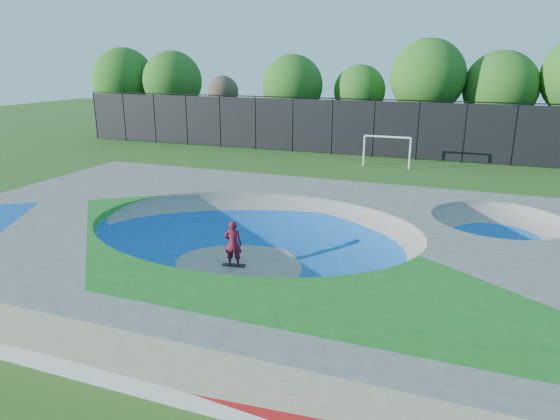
{
  "coord_description": "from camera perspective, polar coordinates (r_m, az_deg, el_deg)",
  "views": [
    {
      "loc": [
        6.25,
        -14.04,
        6.58
      ],
      "look_at": [
        -0.19,
        3.0,
        1.1
      ],
      "focal_mm": 32.0,
      "sensor_mm": 36.0,
      "label": 1
    }
  ],
  "objects": [
    {
      "name": "ground",
      "position": [
        16.72,
        -3.05,
        -6.46
      ],
      "size": [
        120.0,
        120.0,
        0.0
      ],
      "primitive_type": "plane",
      "color": "#2A5317",
      "rests_on": "ground"
    },
    {
      "name": "skate_deck",
      "position": [
        16.44,
        -3.09,
        -4.05
      ],
      "size": [
        22.0,
        14.0,
        1.5
      ],
      "primitive_type": "cube",
      "color": "gray",
      "rests_on": "ground"
    },
    {
      "name": "skater",
      "position": [
        16.5,
        -5.37,
        -3.87
      ],
      "size": [
        0.66,
        0.52,
        1.58
      ],
      "primitive_type": "imported",
      "rotation": [
        0.0,
        0.0,
        3.42
      ],
      "color": "red",
      "rests_on": "ground"
    },
    {
      "name": "skateboard",
      "position": [
        16.79,
        -5.3,
        -6.31
      ],
      "size": [
        0.81,
        0.41,
        0.05
      ],
      "primitive_type": "cube",
      "rotation": [
        0.0,
        0.0,
        0.25
      ],
      "color": "black",
      "rests_on": "ground"
    },
    {
      "name": "soccer_goal",
      "position": [
        32.66,
        12.14,
        7.21
      ],
      "size": [
        3.03,
        0.12,
        2.0
      ],
      "color": "silver",
      "rests_on": "ground"
    },
    {
      "name": "fence",
      "position": [
        35.88,
        10.63,
        9.28
      ],
      "size": [
        48.09,
        0.09,
        4.04
      ],
      "color": "black",
      "rests_on": "ground"
    },
    {
      "name": "treeline",
      "position": [
        40.06,
        15.07,
        13.91
      ],
      "size": [
        52.25,
        7.14,
        8.42
      ],
      "color": "#402920",
      "rests_on": "ground"
    }
  ]
}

